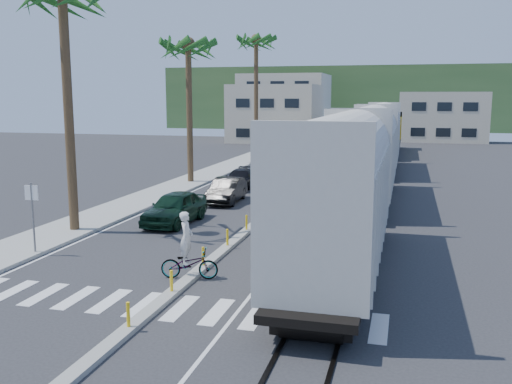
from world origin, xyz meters
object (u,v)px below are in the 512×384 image
(car_lead, at_px, (175,208))
(cyclist, at_px, (189,257))
(car_second, at_px, (227,190))
(street_sign, at_px, (32,208))

(car_lead, xyz_separation_m, cyclist, (3.96, -8.13, -0.05))
(car_second, xyz_separation_m, cyclist, (3.19, -14.44, 0.03))
(car_lead, bearing_deg, car_second, 86.27)
(street_sign, height_order, car_second, street_sign)
(street_sign, bearing_deg, cyclist, -9.44)
(car_second, bearing_deg, cyclist, -80.32)
(cyclist, bearing_deg, car_lead, 15.65)
(car_second, distance_m, cyclist, 14.78)
(street_sign, xyz_separation_m, cyclist, (7.20, -1.20, -1.20))
(car_lead, bearing_deg, street_sign, -111.84)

